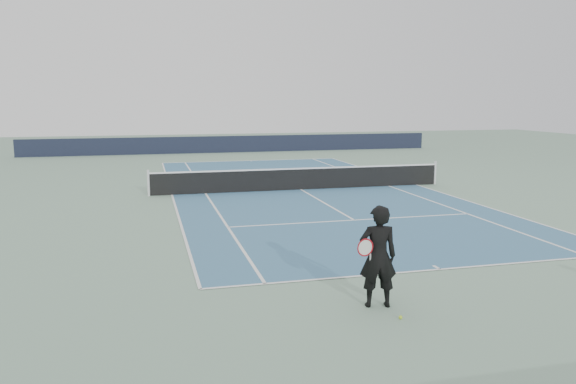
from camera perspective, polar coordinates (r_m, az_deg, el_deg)
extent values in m
plane|color=gray|center=(24.28, 1.32, 0.22)|extent=(80.00, 80.00, 0.00)
cube|color=#3A678A|center=(24.28, 1.32, 0.24)|extent=(10.97, 23.77, 0.01)
cylinder|color=silver|center=(23.32, -14.00, 0.89)|extent=(0.10, 0.10, 1.07)
cylinder|color=silver|center=(26.63, 14.71, 1.90)|extent=(0.10, 0.10, 1.07)
cube|color=black|center=(24.21, 1.33, 1.30)|extent=(12.80, 0.03, 0.90)
cube|color=white|center=(24.15, 1.33, 2.40)|extent=(12.80, 0.04, 0.06)
cube|color=black|center=(41.60, -5.35, 4.87)|extent=(30.00, 0.25, 1.20)
imported|color=black|center=(10.71, 9.12, -6.47)|extent=(0.82, 0.65, 1.96)
torus|color=maroon|center=(10.50, 7.85, -5.60)|extent=(0.34, 0.18, 0.36)
cylinder|color=white|center=(10.50, 7.85, -5.60)|extent=(0.29, 0.14, 0.32)
cylinder|color=white|center=(10.64, 8.36, -6.87)|extent=(0.08, 0.13, 0.27)
sphere|color=#B9D82C|center=(10.47, 11.36, -12.37)|extent=(0.07, 0.07, 0.07)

